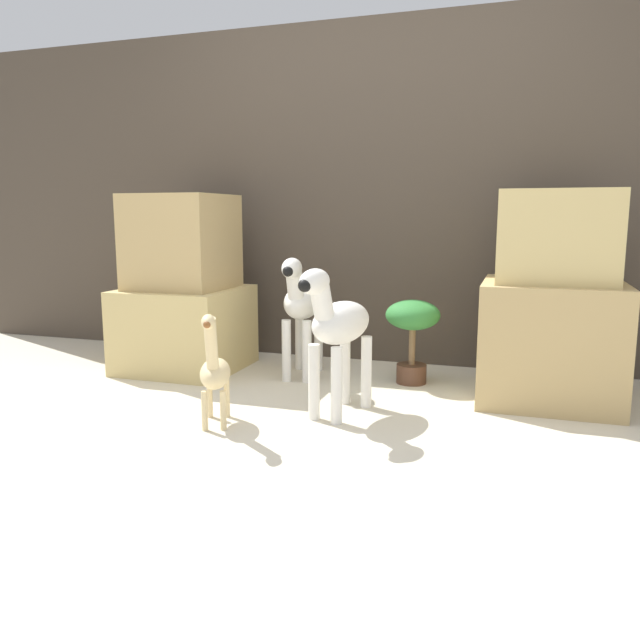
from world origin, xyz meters
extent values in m
plane|color=beige|center=(0.00, 0.00, 0.00)|extent=(14.00, 14.00, 0.00)
cube|color=#473D33|center=(0.00, 1.61, 1.10)|extent=(6.40, 0.08, 2.20)
cube|color=#D1B775|center=(-1.09, 0.98, 0.26)|extent=(0.71, 0.70, 0.52)
cube|color=tan|center=(-1.09, 0.98, 0.81)|extent=(0.57, 0.56, 0.58)
cube|color=tan|center=(1.09, 0.98, 0.31)|extent=(0.71, 0.70, 0.63)
cube|color=#D1B775|center=(1.09, 0.98, 0.86)|extent=(0.57, 0.57, 0.47)
cylinder|color=white|center=(0.13, 0.25, 0.18)|extent=(0.05, 0.05, 0.37)
cylinder|color=white|center=(0.01, 0.27, 0.18)|extent=(0.05, 0.05, 0.37)
cylinder|color=white|center=(0.20, 0.54, 0.18)|extent=(0.05, 0.05, 0.37)
cylinder|color=white|center=(0.08, 0.57, 0.18)|extent=(0.05, 0.05, 0.37)
ellipsoid|color=white|center=(0.11, 0.41, 0.46)|extent=(0.30, 0.47, 0.21)
cylinder|color=white|center=(0.06, 0.23, 0.59)|extent=(0.13, 0.17, 0.21)
ellipsoid|color=white|center=(0.05, 0.17, 0.68)|extent=(0.15, 0.22, 0.12)
sphere|color=black|center=(0.03, 0.09, 0.67)|extent=(0.06, 0.06, 0.06)
cube|color=black|center=(0.06, 0.23, 0.60)|extent=(0.04, 0.09, 0.18)
cylinder|color=white|center=(-0.24, 0.90, 0.18)|extent=(0.05, 0.05, 0.37)
cylinder|color=white|center=(-0.37, 0.89, 0.18)|extent=(0.05, 0.05, 0.37)
cylinder|color=white|center=(-0.27, 1.20, 0.18)|extent=(0.05, 0.05, 0.37)
cylinder|color=white|center=(-0.39, 1.19, 0.18)|extent=(0.05, 0.05, 0.37)
ellipsoid|color=white|center=(-0.32, 1.05, 0.46)|extent=(0.25, 0.45, 0.21)
cylinder|color=white|center=(-0.30, 0.86, 0.59)|extent=(0.11, 0.16, 0.21)
ellipsoid|color=white|center=(-0.30, 0.80, 0.68)|extent=(0.13, 0.21, 0.12)
sphere|color=black|center=(-0.29, 0.72, 0.67)|extent=(0.06, 0.06, 0.06)
cube|color=black|center=(-0.30, 0.86, 0.60)|extent=(0.03, 0.09, 0.18)
cylinder|color=beige|center=(-0.33, 0.00, 0.09)|extent=(0.03, 0.03, 0.18)
cylinder|color=beige|center=(-0.41, -0.03, 0.09)|extent=(0.03, 0.03, 0.18)
cylinder|color=beige|center=(-0.40, 0.18, 0.09)|extent=(0.03, 0.03, 0.18)
cylinder|color=beige|center=(-0.48, 0.15, 0.09)|extent=(0.03, 0.03, 0.18)
ellipsoid|color=beige|center=(-0.41, 0.07, 0.24)|extent=(0.23, 0.31, 0.14)
cylinder|color=beige|center=(-0.36, -0.04, 0.40)|extent=(0.10, 0.15, 0.27)
ellipsoid|color=beige|center=(-0.33, -0.11, 0.52)|extent=(0.09, 0.12, 0.06)
sphere|color=brown|center=(-0.32, -0.16, 0.52)|extent=(0.03, 0.03, 0.03)
cylinder|color=#513323|center=(0.34, 1.08, 0.06)|extent=(0.18, 0.18, 0.11)
cylinder|color=brown|center=(0.34, 1.08, 0.21)|extent=(0.04, 0.04, 0.21)
ellipsoid|color=#337F38|center=(0.34, 1.08, 0.40)|extent=(0.31, 0.31, 0.17)
camera|label=1|loc=(0.93, -2.46, 0.97)|focal=35.00mm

